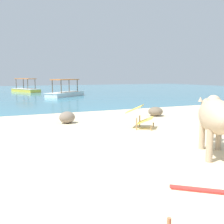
# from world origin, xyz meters

# --- Properties ---
(sand_beach) EXTENTS (18.00, 14.00, 0.04)m
(sand_beach) POSITION_xyz_m (0.00, 0.00, 0.02)
(sand_beach) COLOR beige
(sand_beach) RESTS_ON ground
(water_surface) EXTENTS (60.00, 36.00, 0.03)m
(water_surface) POSITION_xyz_m (0.00, 22.00, 0.00)
(water_surface) COLOR teal
(water_surface) RESTS_ON ground
(cow) EXTENTS (1.50, 1.89, 1.14)m
(cow) POSITION_xyz_m (1.12, -0.01, 0.79)
(cow) COLOR tan
(cow) RESTS_ON sand_beach
(deck_chair_near) EXTENTS (0.93, 0.90, 0.68)m
(deck_chair_near) POSITION_xyz_m (1.17, 2.88, 0.42)
(deck_chair_near) COLOR #A37A4C
(deck_chair_near) RESTS_ON sand_beach
(deck_chair_far) EXTENTS (0.90, 0.93, 0.68)m
(deck_chair_far) POSITION_xyz_m (-1.32, -2.30, 0.42)
(deck_chair_far) COLOR #A37A4C
(deck_chair_far) RESTS_ON sand_beach
(shore_rock_large) EXTENTS (0.61, 0.62, 0.35)m
(shore_rock_large) POSITION_xyz_m (2.94, 4.71, 0.21)
(shore_rock_large) COLOR #756651
(shore_rock_large) RESTS_ON sand_beach
(shore_rock_medium) EXTENTS (0.57, 0.51, 0.38)m
(shore_rock_medium) POSITION_xyz_m (-0.54, 4.58, 0.23)
(shore_rock_medium) COLOR gray
(shore_rock_medium) RESTS_ON sand_beach
(boat_yellow) EXTENTS (2.48, 3.83, 1.29)m
(boat_yellow) POSITION_xyz_m (0.47, 23.30, 0.29)
(boat_yellow) COLOR gold
(boat_yellow) RESTS_ON water_surface
(boat_white) EXTENTS (3.54, 3.27, 1.29)m
(boat_white) POSITION_xyz_m (2.48, 16.16, 0.29)
(boat_white) COLOR white
(boat_white) RESTS_ON water_surface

